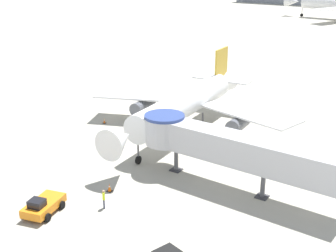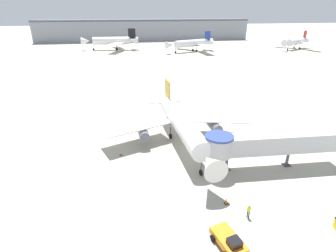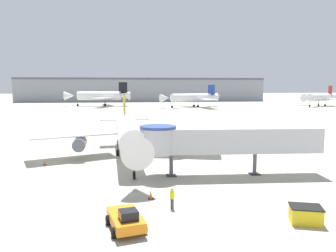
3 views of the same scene
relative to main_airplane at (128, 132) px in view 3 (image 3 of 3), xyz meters
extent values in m
plane|color=#A8A393|center=(2.53, -3.11, -3.78)|extent=(800.00, 800.00, 0.00)
cylinder|color=white|center=(0.04, -0.73, 0.12)|extent=(4.22, 20.75, 3.21)
cone|color=white|center=(0.69, -14.07, 0.12)|extent=(3.38, 3.68, 3.21)
cone|color=white|center=(-0.52, 10.69, 0.12)|extent=(3.44, 4.97, 3.21)
cube|color=white|center=(-7.71, 1.37, -0.44)|extent=(12.93, 8.62, 0.22)
cube|color=white|center=(7.54, 2.12, -0.44)|extent=(12.86, 7.64, 0.22)
cube|color=gold|center=(-0.51, 10.45, 3.01)|extent=(0.42, 3.77, 4.17)
cube|color=white|center=(-0.54, 10.93, 0.69)|extent=(8.32, 3.03, 0.18)
cylinder|color=#565960|center=(-6.69, 0.24, -1.57)|extent=(1.95, 3.85, 1.77)
cylinder|color=#565960|center=(6.64, 0.89, -1.57)|extent=(1.95, 3.85, 1.77)
cylinder|color=#4C4C51|center=(0.53, -10.76, -2.40)|extent=(0.18, 0.18, 1.85)
cylinder|color=black|center=(0.53, -10.76, -3.33)|extent=(0.30, 0.91, 0.90)
cylinder|color=#4C4C51|center=(-1.53, 1.77, -2.40)|extent=(0.22, 0.22, 1.85)
cylinder|color=black|center=(-1.53, 1.77, -3.33)|extent=(0.44, 0.92, 0.90)
cylinder|color=#4C4C51|center=(1.35, 1.92, -2.40)|extent=(0.22, 0.22, 1.85)
cylinder|color=black|center=(1.35, 1.92, -3.33)|extent=(0.44, 0.92, 0.90)
cube|color=#B7B7BC|center=(12.52, -10.44, 0.28)|extent=(18.69, 3.76, 2.80)
cylinder|color=#B7B7BC|center=(3.26, -9.86, 0.28)|extent=(3.90, 3.90, 2.80)
cylinder|color=navy|center=(3.26, -9.86, 1.83)|extent=(4.10, 4.10, 0.30)
cylinder|color=#56565B|center=(4.74, -9.95, -2.45)|extent=(0.44, 0.44, 2.65)
cube|color=#333338|center=(4.74, -9.95, -3.72)|extent=(1.10, 1.10, 0.12)
cylinder|color=#56565B|center=(14.38, -10.56, -2.45)|extent=(0.44, 0.44, 2.65)
cube|color=#333338|center=(14.38, -10.56, -3.72)|extent=(1.10, 1.10, 0.12)
cube|color=orange|center=(-0.40, -23.26, -3.06)|extent=(2.89, 4.39, 0.71)
cube|color=black|center=(-0.20, -24.14, -2.38)|extent=(1.45, 1.37, 0.64)
cylinder|color=black|center=(-1.18, -24.57, -3.42)|extent=(0.48, 0.78, 0.72)
cylinder|color=black|center=(0.86, -24.11, -3.42)|extent=(0.48, 0.78, 0.72)
cylinder|color=black|center=(-1.67, -22.41, -3.42)|extent=(0.48, 0.78, 0.72)
cylinder|color=black|center=(0.37, -21.94, -3.42)|extent=(0.48, 0.78, 0.72)
cube|color=yellow|center=(12.93, -23.94, -3.18)|extent=(2.56, 2.20, 1.20)
cube|color=black|center=(12.93, -23.94, -2.53)|extent=(2.72, 2.34, 0.08)
cube|color=black|center=(-10.79, -2.82, -3.76)|extent=(0.42, 0.42, 0.04)
cone|color=orange|center=(-10.79, -2.82, -3.41)|extent=(0.29, 0.29, 0.66)
cylinder|color=white|center=(-10.79, -2.82, -3.33)|extent=(0.16, 0.16, 0.08)
cube|color=black|center=(1.86, -17.20, -3.76)|extent=(0.49, 0.49, 0.04)
cone|color=orange|center=(1.86, -17.20, -3.36)|extent=(0.34, 0.34, 0.76)
cylinder|color=white|center=(1.86, -17.20, -3.26)|extent=(0.18, 0.18, 0.09)
cube|color=black|center=(-0.16, -24.19, -3.76)|extent=(0.41, 0.41, 0.04)
cone|color=orange|center=(-0.16, -24.19, -3.42)|extent=(0.28, 0.28, 0.64)
cylinder|color=white|center=(-0.16, -24.19, -3.34)|extent=(0.15, 0.15, 0.08)
cylinder|color=#1E2338|center=(3.38, -19.81, -3.34)|extent=(0.13, 0.13, 0.86)
cylinder|color=#1E2338|center=(3.50, -19.94, -3.34)|extent=(0.13, 0.13, 0.86)
cube|color=#D1E019|center=(3.44, -19.88, -2.57)|extent=(0.38, 0.38, 0.68)
sphere|color=tan|center=(3.44, -19.88, -2.11)|extent=(0.23, 0.23, 0.23)
cylinder|color=white|center=(-13.43, 122.63, 1.45)|extent=(21.79, 5.84, 4.35)
cone|color=white|center=(-28.30, 123.66, 1.45)|extent=(5.08, 4.67, 4.35)
cone|color=white|center=(-1.16, 121.77, 1.45)|extent=(6.81, 4.80, 4.35)
cube|color=white|center=(-9.90, 131.80, 0.69)|extent=(8.60, 15.28, 0.22)
cube|color=white|center=(-11.20, 113.05, 0.69)|extent=(10.28, 15.36, 0.22)
cube|color=black|center=(-1.49, 121.79, 5.37)|extent=(4.28, 0.54, 5.66)
cube|color=white|center=(-0.84, 121.75, 2.21)|extent=(3.67, 10.00, 0.18)
cylinder|color=#4C4C51|center=(-24.30, 123.38, -1.98)|extent=(0.18, 0.18, 2.50)
cylinder|color=black|center=(-24.30, 123.38, -3.23)|extent=(1.12, 0.34, 1.10)
cylinder|color=#4C4C51|center=(-10.61, 124.39, -1.98)|extent=(0.22, 0.22, 2.50)
cylinder|color=black|center=(-10.61, 124.39, -3.23)|extent=(1.13, 0.48, 1.10)
cylinder|color=#4C4C51|center=(-10.88, 120.49, -1.98)|extent=(0.22, 0.22, 2.50)
cylinder|color=black|center=(-10.88, 120.49, -3.23)|extent=(1.13, 0.48, 1.10)
cylinder|color=silver|center=(30.71, 107.18, 0.91)|extent=(21.08, 11.34, 3.85)
cone|color=silver|center=(17.48, 101.96, 0.91)|extent=(5.35, 5.13, 3.85)
cone|color=silver|center=(41.80, 111.56, 0.91)|extent=(6.78, 5.70, 3.85)
cube|color=silver|center=(30.02, 116.99, 0.24)|extent=(13.33, 14.67, 0.22)
cube|color=silver|center=(36.90, 99.54, 0.24)|extent=(5.89, 15.18, 0.22)
cube|color=navy|center=(41.53, 111.45, 4.37)|extent=(3.85, 1.71, 5.00)
cube|color=silver|center=(42.07, 111.66, 1.58)|extent=(6.35, 10.47, 0.18)
cylinder|color=#4C4C51|center=(20.93, 103.32, -2.12)|extent=(0.18, 0.18, 2.21)
cylinder|color=black|center=(20.93, 103.32, -3.23)|extent=(1.12, 0.65, 1.10)
cylinder|color=#4C4C51|center=(32.54, 109.76, -2.12)|extent=(0.22, 0.22, 2.21)
cylinder|color=black|center=(32.54, 109.76, -3.23)|extent=(1.17, 0.78, 1.10)
cylinder|color=#4C4C51|center=(33.81, 106.54, -2.12)|extent=(0.22, 0.22, 2.21)
cylinder|color=black|center=(33.81, 106.54, -3.23)|extent=(1.17, 0.78, 1.10)
cylinder|color=silver|center=(95.07, 105.40, 0.74)|extent=(17.28, 12.03, 3.69)
cone|color=silver|center=(84.30, 99.24, 0.74)|extent=(5.36, 5.22, 3.69)
cone|color=silver|center=(103.92, 110.45, 0.74)|extent=(6.64, 5.95, 3.69)
cube|color=silver|center=(93.20, 113.65, 0.09)|extent=(12.20, 11.65, 0.22)
cube|color=#B21E1E|center=(103.68, 110.31, 4.06)|extent=(3.21, 1.97, 4.80)
cube|color=silver|center=(104.16, 110.59, 1.39)|extent=(6.38, 8.62, 0.18)
cylinder|color=#4C4C51|center=(87.22, 100.91, -2.17)|extent=(0.18, 0.18, 2.12)
cylinder|color=black|center=(87.22, 100.91, -3.23)|extent=(1.08, 0.77, 1.10)
cylinder|color=#4C4C51|center=(96.18, 107.94, -2.17)|extent=(0.22, 0.22, 2.12)
cylinder|color=black|center=(96.18, 107.94, -3.23)|extent=(1.15, 0.89, 1.10)
cylinder|color=#4C4C51|center=(97.82, 105.06, -2.17)|extent=(0.22, 0.22, 2.12)
cylinder|color=black|center=(97.82, 105.06, -3.23)|extent=(1.15, 0.89, 1.10)
cube|color=gray|center=(11.30, 171.89, 3.25)|extent=(158.76, 18.32, 14.06)
cube|color=#4C515B|center=(11.30, 171.89, 10.89)|extent=(158.76, 18.68, 1.20)
camera|label=1|loc=(27.58, -47.23, 17.12)|focal=50.00mm
camera|label=2|loc=(-9.93, -41.27, 18.32)|focal=28.00mm
camera|label=3|loc=(-0.26, -45.83, 6.41)|focal=35.00mm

